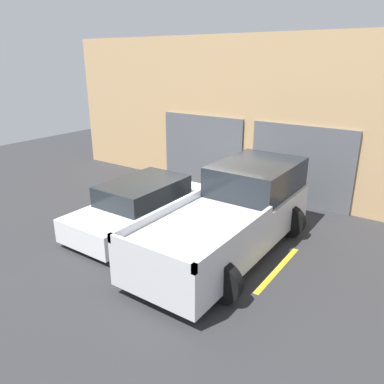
{
  "coord_description": "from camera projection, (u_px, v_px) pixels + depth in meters",
  "views": [
    {
      "loc": [
        5.13,
        -7.88,
        4.34
      ],
      "look_at": [
        0.0,
        -0.51,
        1.1
      ],
      "focal_mm": 35.0,
      "sensor_mm": 36.0,
      "label": 1
    }
  ],
  "objects": [
    {
      "name": "ground_plane",
      "position": [
        203.0,
        224.0,
        10.32
      ],
      "size": [
        28.0,
        28.0,
        0.0
      ],
      "primitive_type": "plane",
      "color": "#2D2D30"
    },
    {
      "name": "shophouse_building",
      "position": [
        259.0,
        119.0,
        12.02
      ],
      "size": [
        15.73,
        0.68,
        5.04
      ],
      "color": "tan",
      "rests_on": "ground"
    },
    {
      "name": "pickup_truck",
      "position": [
        234.0,
        214.0,
        8.8
      ],
      "size": [
        2.57,
        5.4,
        1.87
      ],
      "color": "silver",
      "rests_on": "ground"
    },
    {
      "name": "sedan_white",
      "position": [
        142.0,
        205.0,
        10.06
      ],
      "size": [
        2.15,
        4.23,
        1.25
      ],
      "color": "white",
      "rests_on": "ground"
    },
    {
      "name": "parking_stripe_far_left",
      "position": [
        109.0,
        215.0,
        10.95
      ],
      "size": [
        0.12,
        2.2,
        0.01
      ],
      "primitive_type": "cube",
      "color": "gold",
      "rests_on": "ground"
    },
    {
      "name": "parking_stripe_left",
      "position": [
        181.0,
        238.0,
        9.53
      ],
      "size": [
        0.12,
        2.2,
        0.01
      ],
      "primitive_type": "cube",
      "color": "gold",
      "rests_on": "ground"
    },
    {
      "name": "parking_stripe_centre",
      "position": [
        278.0,
        269.0,
        8.12
      ],
      "size": [
        0.12,
        2.2,
        0.01
      ],
      "primitive_type": "cube",
      "color": "gold",
      "rests_on": "ground"
    }
  ]
}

